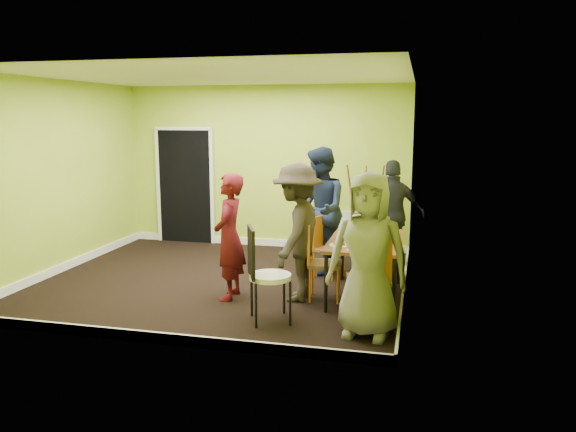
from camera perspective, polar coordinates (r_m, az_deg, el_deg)
name	(u,v)px	position (r m, az deg, el deg)	size (l,w,h in m)	color
ground	(223,281)	(7.97, -6.63, -6.55)	(5.00, 5.00, 0.00)	black
room_walls	(221,211)	(7.79, -6.84, 0.53)	(5.04, 4.54, 2.82)	#98B12D
dining_table	(366,244)	(7.12, 7.92, -2.79)	(0.90, 1.50, 0.75)	black
chair_left_far	(325,243)	(8.05, 3.77, -2.74)	(0.47, 0.47, 0.87)	orange
chair_left_near	(319,256)	(7.02, 3.13, -4.10)	(0.45, 0.44, 0.98)	orange
chair_back_end	(385,226)	(8.49, 9.79, -0.96)	(0.43, 0.49, 0.94)	orange
chair_front_end	(370,272)	(6.17, 8.32, -5.69)	(0.54, 0.54, 1.08)	orange
chair_bentwood	(263,270)	(6.25, -2.51, -5.47)	(0.56, 0.55, 1.08)	black
easel	(365,212)	(9.10, 7.82, 0.40)	(0.61, 0.57, 1.53)	brown
plate_near_left	(354,233)	(7.45, 6.71, -1.72)	(0.23, 0.23, 0.01)	white
plate_near_right	(339,245)	(6.73, 5.24, -2.98)	(0.24, 0.24, 0.01)	white
plate_far_back	(364,231)	(7.59, 7.70, -1.52)	(0.23, 0.23, 0.01)	white
plate_far_front	(358,250)	(6.52, 7.11, -3.43)	(0.25, 0.25, 0.01)	white
plate_wall_back	(392,239)	(7.18, 10.50, -2.27)	(0.22, 0.22, 0.01)	white
plate_wall_front	(379,242)	(6.97, 9.26, -2.61)	(0.26, 0.26, 0.01)	white
thermos	(363,231)	(7.07, 7.60, -1.55)	(0.08, 0.08, 0.21)	white
blue_bottle	(378,236)	(6.83, 9.16, -2.00)	(0.07, 0.07, 0.22)	#193DBF
orange_bottle	(367,232)	(7.36, 7.99, -1.63)	(0.04, 0.04, 0.08)	orange
glass_mid	(355,231)	(7.40, 6.84, -1.51)	(0.06, 0.06, 0.09)	black
glass_back	(380,230)	(7.45, 9.30, -1.43)	(0.06, 0.06, 0.10)	black
glass_front	(369,243)	(6.70, 8.25, -2.76)	(0.07, 0.07, 0.09)	black
cup_a	(347,238)	(6.94, 6.06, -2.25)	(0.11, 0.11, 0.09)	white
cup_b	(383,236)	(7.10, 9.63, -2.06)	(0.10, 0.10, 0.09)	white
person_standing	(229,237)	(7.03, -5.98, -2.10)	(0.58, 0.38, 1.58)	#530E15
person_left_far	(319,210)	(8.16, 3.22, 0.56)	(0.90, 0.70, 1.84)	#151F36
person_left_near	(297,232)	(6.94, 0.93, -1.67)	(1.11, 0.64, 1.72)	#2A231C
person_back_end	(393,215)	(8.54, 10.59, 0.13)	(0.96, 0.40, 1.64)	#222327
person_front_end	(368,255)	(5.84, 8.14, -3.96)	(0.84, 0.55, 1.73)	gray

